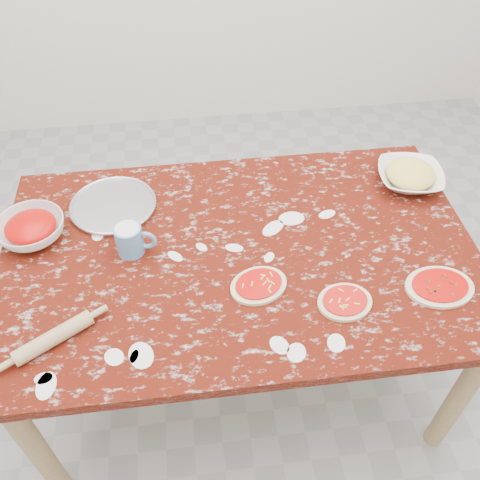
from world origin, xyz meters
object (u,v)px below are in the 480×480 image
object	(u,v)px
pizza_tray	(113,206)
rolling_pin	(53,338)
sauce_bowl	(32,230)
worktable	(240,266)
flour_mug	(131,239)
cheese_bowl	(409,177)

from	to	relation	value
pizza_tray	rolling_pin	distance (m)	0.58
pizza_tray	sauce_bowl	size ratio (longest dim) A/B	1.34
worktable	pizza_tray	xyz separation A→B (m)	(-0.43, 0.27, 0.09)
pizza_tray	flour_mug	world-z (taller)	flour_mug
sauce_bowl	cheese_bowl	xyz separation A→B (m)	(1.38, 0.12, -0.01)
sauce_bowl	rolling_pin	bearing A→B (deg)	-74.35
sauce_bowl	rolling_pin	distance (m)	0.46
cheese_bowl	flour_mug	xyz separation A→B (m)	(-1.04, -0.22, 0.03)
cheese_bowl	worktable	bearing A→B (deg)	-158.65
flour_mug	rolling_pin	size ratio (longest dim) A/B	0.59
rolling_pin	cheese_bowl	bearing A→B (deg)	23.93
rolling_pin	worktable	bearing A→B (deg)	26.89
pizza_tray	sauce_bowl	distance (m)	0.29
sauce_bowl	flour_mug	world-z (taller)	flour_mug
rolling_pin	sauce_bowl	bearing A→B (deg)	105.65
sauce_bowl	flour_mug	bearing A→B (deg)	-17.88
worktable	flour_mug	world-z (taller)	flour_mug
worktable	rolling_pin	distance (m)	0.65
worktable	flour_mug	bearing A→B (deg)	173.21
sauce_bowl	worktable	bearing A→B (deg)	-12.30
pizza_tray	flour_mug	size ratio (longest dim) A/B	2.24
pizza_tray	rolling_pin	xyz separation A→B (m)	(-0.14, -0.56, 0.02)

